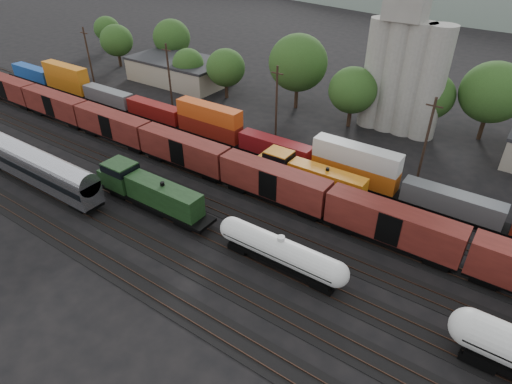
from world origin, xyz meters
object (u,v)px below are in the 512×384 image
Objects in this scene: orange_locomotive at (306,174)px; grain_silo at (404,65)px; green_locomotive at (146,189)px; passenger_coach at (33,164)px; tank_car_a at (280,251)px.

orange_locomotive is 27.59m from grain_silo.
passenger_coach is (-16.29, -5.00, 0.75)m from green_locomotive.
green_locomotive is 20.84m from orange_locomotive.
grain_silo reaches higher than green_locomotive.
orange_locomotive is (-5.32, 15.00, 0.10)m from tank_car_a.
grain_silo is at bearing 53.84° from passenger_coach.
tank_car_a is 42.02m from grain_silo.
passenger_coach is at bearing -126.16° from grain_silo.
grain_silo is (33.61, 46.00, 7.79)m from passenger_coach.
passenger_coach reaches higher than green_locomotive.
tank_car_a is (19.79, -0.00, -0.33)m from green_locomotive.
orange_locomotive is (14.47, 15.00, -0.22)m from green_locomotive.
orange_locomotive is at bearing 33.03° from passenger_coach.
grain_silo is at bearing 93.45° from tank_car_a.
tank_car_a is 0.61× the size of passenger_coach.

